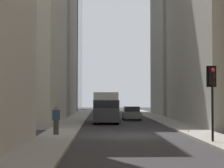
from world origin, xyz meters
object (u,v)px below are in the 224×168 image
object	(u,v)px
delivery_truck	(106,107)
hatchback_grey	(131,113)
traffic_light_foreground	(212,86)
discarded_bottle	(188,130)
pedestrian	(56,119)

from	to	relation	value
delivery_truck	hatchback_grey	world-z (taller)	delivery_truck
traffic_light_foreground	discarded_bottle	xyz separation A→B (m)	(5.56, 0.01, -2.74)
hatchback_grey	discarded_bottle	size ratio (longest dim) A/B	15.93
delivery_truck	traffic_light_foreground	size ratio (longest dim) A/B	1.66
delivery_truck	hatchback_grey	distance (m)	5.92
pedestrian	discarded_bottle	size ratio (longest dim) A/B	6.45
delivery_truck	traffic_light_foreground	world-z (taller)	traffic_light_foreground
traffic_light_foreground	discarded_bottle	distance (m)	6.20
delivery_truck	traffic_light_foreground	distance (m)	17.60
delivery_truck	traffic_light_foreground	bearing A→B (deg)	-162.60
pedestrian	traffic_light_foreground	bearing A→B (deg)	-114.40
traffic_light_foreground	pedestrian	bearing A→B (deg)	65.60
traffic_light_foreground	discarded_bottle	world-z (taller)	traffic_light_foreground
hatchback_grey	discarded_bottle	distance (m)	16.51
delivery_truck	discarded_bottle	distance (m)	12.39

